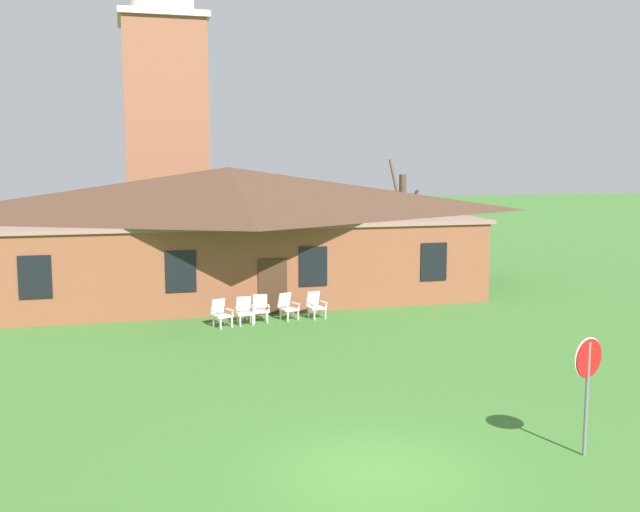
% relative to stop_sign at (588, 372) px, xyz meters
% --- Properties ---
extents(ground_plane, '(200.00, 200.00, 0.00)m').
position_rel_stop_sign_xyz_m(ground_plane, '(-4.20, 0.26, -1.68)').
color(ground_plane, '#3D702D').
extents(brick_building, '(20.59, 10.40, 5.47)m').
position_rel_stop_sign_xyz_m(brick_building, '(-4.20, 19.60, 1.11)').
color(brick_building, brown).
rests_on(brick_building, ground).
extents(dome_tower, '(5.18, 5.18, 20.01)m').
position_rel_stop_sign_xyz_m(dome_tower, '(-6.05, 33.79, 7.50)').
color(dome_tower, '#93563D').
rests_on(dome_tower, ground).
extents(stop_sign, '(0.77, 0.30, 2.36)m').
position_rel_stop_sign_xyz_m(stop_sign, '(0.00, 0.00, 0.00)').
color(stop_sign, slate).
rests_on(stop_sign, ground).
extents(lawn_chair_by_porch, '(0.80, 0.84, 0.96)m').
position_rel_stop_sign_xyz_m(lawn_chair_by_porch, '(-5.46, 12.99, -1.18)').
color(lawn_chair_by_porch, white).
rests_on(lawn_chair_by_porch, ground).
extents(lawn_chair_near_door, '(0.66, 0.69, 0.96)m').
position_rel_stop_sign_xyz_m(lawn_chair_near_door, '(-4.59, 13.19, -1.18)').
color(lawn_chair_near_door, silver).
rests_on(lawn_chair_near_door, ground).
extents(lawn_chair_left_end, '(0.70, 0.73, 0.96)m').
position_rel_stop_sign_xyz_m(lawn_chair_left_end, '(-3.97, 13.48, -1.18)').
color(lawn_chair_left_end, silver).
rests_on(lawn_chair_left_end, ground).
extents(lawn_chair_middle, '(0.79, 0.83, 0.96)m').
position_rel_stop_sign_xyz_m(lawn_chair_middle, '(-2.97, 13.52, -1.18)').
color(lawn_chair_middle, silver).
rests_on(lawn_chair_middle, ground).
extents(lawn_chair_right_end, '(0.73, 0.78, 0.96)m').
position_rel_stop_sign_xyz_m(lawn_chair_right_end, '(-1.91, 13.54, -1.18)').
color(lawn_chair_right_end, silver).
rests_on(lawn_chair_right_end, ground).
extents(bare_tree_beside_building, '(1.42, 1.42, 5.82)m').
position_rel_stop_sign_xyz_m(bare_tree_beside_building, '(4.78, 21.97, 1.09)').
color(bare_tree_beside_building, brown).
rests_on(bare_tree_beside_building, ground).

